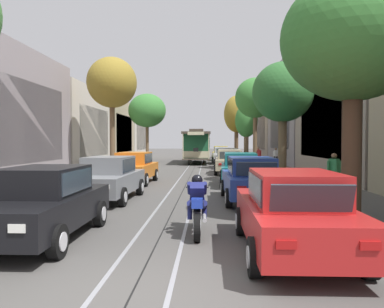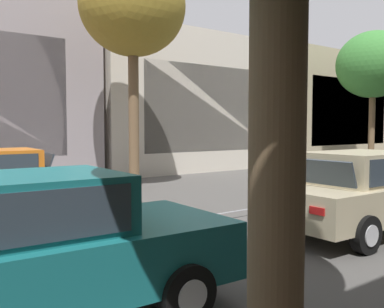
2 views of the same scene
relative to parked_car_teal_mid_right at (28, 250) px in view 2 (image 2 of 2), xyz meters
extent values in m
plane|color=#4C4947|center=(-2.66, 8.10, -0.80)|extent=(160.00, 160.00, 0.00)
cube|color=gray|center=(-3.19, 11.46, -0.79)|extent=(0.08, 61.61, 0.01)
cube|color=black|center=(-2.66, 11.46, -0.80)|extent=(0.03, 61.61, 0.01)
cube|color=beige|center=(-12.58, 11.46, 2.40)|extent=(4.00, 10.42, 6.40)
cube|color=#2D3842|center=(-10.60, 11.46, 2.08)|extent=(0.04, 7.51, 3.84)
cube|color=tan|center=(-13.29, 22.18, 2.48)|extent=(5.42, 10.42, 6.56)
cube|color=#2D3842|center=(-10.60, 22.18, 2.15)|extent=(0.04, 7.51, 3.94)
cube|color=#2D3842|center=(-5.30, 1.87, 0.46)|extent=(1.30, 0.25, 0.45)
cube|color=#B21414|center=(-4.71, 2.67, -0.05)|extent=(0.28, 0.05, 0.12)
cube|color=#B21414|center=(-5.82, 2.72, -0.05)|extent=(0.28, 0.05, 0.12)
cylinder|color=black|center=(-4.42, 1.83, -0.48)|extent=(0.23, 0.65, 0.64)
cylinder|color=silver|center=(-4.31, 1.83, -0.48)|extent=(0.03, 0.35, 0.35)
cylinder|color=black|center=(-6.18, 1.90, -0.48)|extent=(0.23, 0.65, 0.64)
cylinder|color=silver|center=(-6.29, 1.91, -0.48)|extent=(0.03, 0.35, 0.35)
cube|color=#196B70|center=(0.00, 0.04, -0.15)|extent=(1.98, 4.37, 0.66)
cube|color=#196B70|center=(0.00, -0.11, 0.48)|extent=(1.56, 2.12, 0.60)
cube|color=#2D3842|center=(0.03, 0.73, 0.46)|extent=(1.34, 0.28, 0.47)
cube|color=#2D3842|center=(-0.75, -0.08, 0.48)|extent=(0.10, 1.81, 0.47)
cube|color=#2D3842|center=(0.74, -0.14, 0.48)|extent=(0.10, 1.81, 0.47)
cube|color=white|center=(-0.47, 2.22, -0.05)|extent=(0.28, 0.05, 0.14)
cube|color=white|center=(0.65, 2.18, -0.05)|extent=(0.28, 0.05, 0.14)
cylinder|color=black|center=(-0.82, 1.41, -0.48)|extent=(0.23, 0.65, 0.64)
cylinder|color=silver|center=(-0.93, 1.41, -0.48)|extent=(0.03, 0.35, 0.35)
cylinder|color=black|center=(0.94, 1.34, -0.48)|extent=(0.23, 0.65, 0.64)
cylinder|color=silver|center=(1.05, 1.33, -0.48)|extent=(0.03, 0.35, 0.35)
cube|color=#C1B28E|center=(-0.15, 6.48, -0.15)|extent=(1.93, 4.35, 0.66)
cube|color=#C1B28E|center=(-0.15, 6.33, 0.48)|extent=(1.54, 2.11, 0.60)
cube|color=#2D3842|center=(-0.19, 5.15, 0.46)|extent=(1.30, 0.24, 0.45)
cube|color=#2D3842|center=(-0.90, 6.36, 0.48)|extent=(0.09, 1.81, 0.47)
cube|color=#B21414|center=(-0.77, 4.34, -0.05)|extent=(0.28, 0.05, 0.12)
cube|color=#B21414|center=(0.34, 4.31, -0.05)|extent=(0.28, 0.05, 0.12)
cylinder|color=black|center=(-0.99, 7.84, -0.48)|extent=(0.22, 0.65, 0.64)
cylinder|color=silver|center=(-1.10, 7.85, -0.48)|extent=(0.03, 0.35, 0.35)
cylinder|color=black|center=(-1.07, 5.18, -0.48)|extent=(0.22, 0.65, 0.64)
cylinder|color=silver|center=(-1.18, 5.18, -0.48)|extent=(0.03, 0.35, 0.35)
cylinder|color=black|center=(0.69, 5.12, -0.48)|extent=(0.22, 0.65, 0.64)
cylinder|color=silver|center=(0.80, 5.12, -0.48)|extent=(0.03, 0.35, 0.35)
cylinder|color=brown|center=(-7.73, 5.61, 1.75)|extent=(0.33, 0.33, 5.10)
ellipsoid|color=olive|center=(-7.73, 5.61, 5.11)|extent=(3.17, 3.44, 3.23)
cylinder|color=brown|center=(-7.71, 19.57, 1.40)|extent=(0.31, 0.31, 4.40)
ellipsoid|color=#387A33|center=(-7.71, 19.57, 4.45)|extent=(3.79, 3.50, 3.39)
cylinder|color=brown|center=(2.28, 1.19, 1.16)|extent=(0.43, 0.43, 3.91)
camera|label=1|loc=(-1.59, -18.49, 1.35)|focal=35.31mm
camera|label=2|loc=(4.50, -1.29, 1.27)|focal=40.47mm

